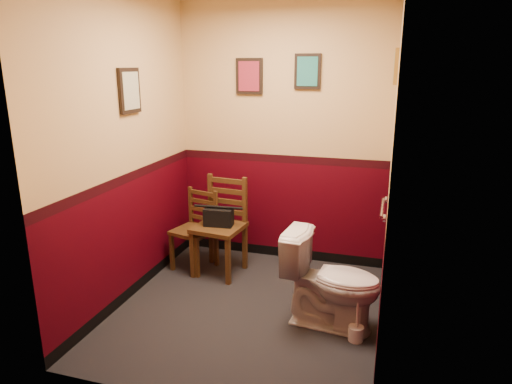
% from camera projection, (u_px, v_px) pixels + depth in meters
% --- Properties ---
extents(floor, '(2.20, 2.40, 0.00)m').
position_uv_depth(floor, '(248.00, 309.00, 3.99)').
color(floor, black).
rests_on(floor, ground).
extents(wall_back, '(2.20, 0.00, 2.70)m').
position_uv_depth(wall_back, '(282.00, 136.00, 4.73)').
color(wall_back, '#39020B').
rests_on(wall_back, ground).
extents(wall_front, '(2.20, 0.00, 2.70)m').
position_uv_depth(wall_front, '(181.00, 199.00, 2.52)').
color(wall_front, '#39020B').
rests_on(wall_front, ground).
extents(wall_left, '(0.00, 2.40, 2.70)m').
position_uv_depth(wall_left, '(126.00, 151.00, 3.93)').
color(wall_left, '#39020B').
rests_on(wall_left, ground).
extents(wall_right, '(0.00, 2.40, 2.70)m').
position_uv_depth(wall_right, '(391.00, 166.00, 3.32)').
color(wall_right, '#39020B').
rests_on(wall_right, ground).
extents(grab_bar, '(0.05, 0.56, 0.06)m').
position_uv_depth(grab_bar, '(383.00, 208.00, 3.67)').
color(grab_bar, silver).
rests_on(grab_bar, wall_right).
extents(framed_print_back_a, '(0.28, 0.04, 0.36)m').
position_uv_depth(framed_print_back_a, '(249.00, 76.00, 4.65)').
color(framed_print_back_a, black).
rests_on(framed_print_back_a, wall_back).
extents(framed_print_back_b, '(0.26, 0.04, 0.34)m').
position_uv_depth(framed_print_back_b, '(308.00, 71.00, 4.47)').
color(framed_print_back_b, black).
rests_on(framed_print_back_b, wall_back).
extents(framed_print_left, '(0.04, 0.30, 0.38)m').
position_uv_depth(framed_print_left, '(130.00, 91.00, 3.88)').
color(framed_print_left, black).
rests_on(framed_print_left, wall_left).
extents(framed_print_right, '(0.04, 0.34, 0.28)m').
position_uv_depth(framed_print_right, '(396.00, 66.00, 3.69)').
color(framed_print_right, olive).
rests_on(framed_print_right, wall_right).
extents(toilet, '(0.83, 0.52, 0.77)m').
position_uv_depth(toilet, '(332.00, 281.00, 3.66)').
color(toilet, white).
rests_on(toilet, floor).
extents(toilet_brush, '(0.12, 0.12, 0.42)m').
position_uv_depth(toilet_brush, '(356.00, 332.00, 3.52)').
color(toilet_brush, silver).
rests_on(toilet_brush, floor).
extents(chair_left, '(0.47, 0.47, 0.82)m').
position_uv_depth(chair_left, '(196.00, 230.00, 4.73)').
color(chair_left, '#462D15').
rests_on(chair_left, floor).
extents(chair_right, '(0.51, 0.51, 0.98)m').
position_uv_depth(chair_right, '(221.00, 226.00, 4.60)').
color(chair_right, '#462D15').
rests_on(chair_right, floor).
extents(handbag, '(0.29, 0.16, 0.21)m').
position_uv_depth(handbag, '(219.00, 217.00, 4.53)').
color(handbag, black).
rests_on(handbag, chair_right).
extents(tp_stack, '(0.23, 0.14, 0.30)m').
position_uv_depth(tp_stack, '(290.00, 255.00, 4.81)').
color(tp_stack, silver).
rests_on(tp_stack, floor).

